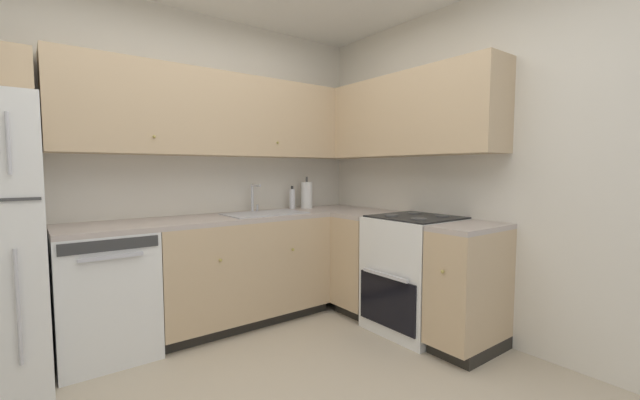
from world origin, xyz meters
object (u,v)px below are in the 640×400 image
oven_range (415,273)px  soap_bottle (292,199)px  paper_towel_roll (307,195)px  dishwasher (105,293)px

oven_range → soap_bottle: 1.35m
oven_range → paper_towel_roll: size_ratio=3.31×
dishwasher → oven_range: oven_range is taller
dishwasher → oven_range: 2.26m
dishwasher → soap_bottle: size_ratio=3.89×
soap_bottle → paper_towel_roll: (0.16, -0.02, 0.03)m
soap_bottle → oven_range: bearing=-71.0°
dishwasher → paper_towel_roll: 1.90m
oven_range → soap_bottle: size_ratio=4.73×
oven_range → soap_bottle: soap_bottle is taller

